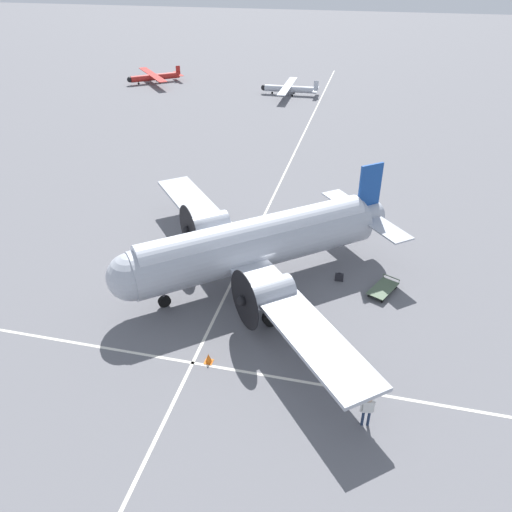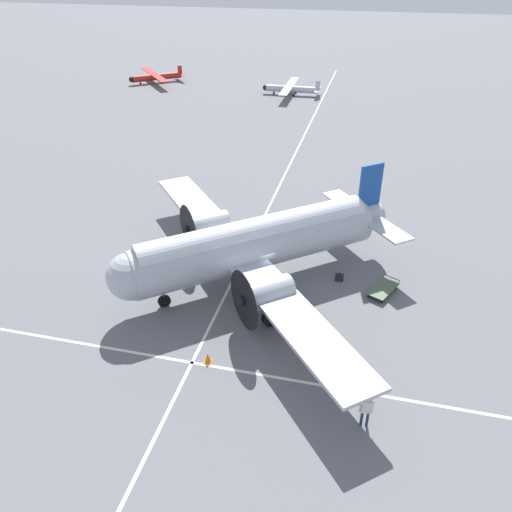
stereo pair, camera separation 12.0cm
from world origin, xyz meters
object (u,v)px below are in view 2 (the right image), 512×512
(light_aircraft_distant, at_px, (290,89))
(crew_foreground, at_px, (366,407))
(airliner_main, at_px, (249,245))
(traffic_cone, at_px, (208,358))
(suitcase_near_door, at_px, (339,277))
(light_aircraft_taxiing, at_px, (155,77))
(baggage_cart, at_px, (383,289))

(light_aircraft_distant, bearing_deg, crew_foreground, 102.67)
(airliner_main, bearing_deg, traffic_cone, 47.94)
(suitcase_near_door, xyz_separation_m, light_aircraft_taxiing, (-30.52, 44.46, 0.58))
(crew_foreground, relative_size, light_aircraft_distant, 0.16)
(baggage_cart, bearing_deg, crew_foreground, 22.59)
(light_aircraft_distant, relative_size, light_aircraft_taxiing, 1.15)
(suitcase_near_door, bearing_deg, airliner_main, -164.66)
(traffic_cone, bearing_deg, suitcase_near_door, 56.78)
(traffic_cone, bearing_deg, airliner_main, 87.63)
(light_aircraft_distant, bearing_deg, light_aircraft_taxiing, -7.47)
(airliner_main, distance_m, light_aircraft_taxiing, 52.48)
(airliner_main, bearing_deg, light_aircraft_distant, -122.60)
(airliner_main, height_order, light_aircraft_taxiing, airliner_main)
(light_aircraft_distant, distance_m, light_aircraft_taxiing, 20.21)
(crew_foreground, distance_m, baggage_cart, 9.58)
(airliner_main, bearing_deg, baggage_cart, 146.15)
(crew_foreground, bearing_deg, light_aircraft_taxiing, 111.79)
(light_aircraft_distant, bearing_deg, airliner_main, 96.38)
(baggage_cart, relative_size, light_aircraft_taxiing, 0.26)
(airliner_main, bearing_deg, suitcase_near_door, 155.65)
(baggage_cart, relative_size, traffic_cone, 4.52)
(suitcase_near_door, distance_m, traffic_cone, 9.74)
(light_aircraft_taxiing, bearing_deg, airliner_main, 79.49)
(crew_foreground, relative_size, suitcase_near_door, 3.05)
(airliner_main, distance_m, baggage_cart, 7.93)
(baggage_cart, bearing_deg, airliner_main, -58.36)
(suitcase_near_door, height_order, light_aircraft_distant, light_aircraft_distant)
(traffic_cone, bearing_deg, baggage_cart, 43.88)
(suitcase_near_door, relative_size, light_aircraft_taxiing, 0.06)
(traffic_cone, bearing_deg, light_aircraft_taxiing, 115.58)
(crew_foreground, xyz_separation_m, baggage_cart, (0.53, 9.54, -0.78))
(light_aircraft_taxiing, xyz_separation_m, traffic_cone, (25.19, -52.61, -0.60))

